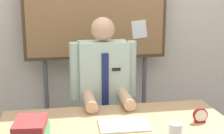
% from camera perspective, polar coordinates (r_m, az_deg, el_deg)
% --- Properties ---
extents(back_wall, '(6.40, 0.08, 2.70)m').
position_cam_1_polar(back_wall, '(3.25, -3.25, 8.70)').
color(back_wall, beige).
rests_on(back_wall, ground_plane).
extents(person, '(0.55, 0.56, 1.40)m').
position_cam_1_polar(person, '(2.76, -1.50, -6.95)').
color(person, '#2D2D33').
rests_on(person, ground_plane).
extents(bulletin_board, '(1.34, 0.09, 1.99)m').
position_cam_1_polar(bulletin_board, '(3.04, -2.83, 10.34)').
color(bulletin_board, '#4C3823').
rests_on(bulletin_board, ground_plane).
extents(book_stack, '(0.20, 0.28, 0.15)m').
position_cam_1_polar(book_stack, '(1.92, -14.08, -11.31)').
color(book_stack, '#2D4C99').
rests_on(book_stack, desk).
extents(open_notebook, '(0.33, 0.24, 0.01)m').
position_cam_1_polar(open_notebook, '(2.16, 2.06, -10.13)').
color(open_notebook, '#F4EFCC').
rests_on(open_notebook, desk).
extents(desk_clock, '(0.10, 0.04, 0.10)m').
position_cam_1_polar(desk_clock, '(2.27, 15.24, -8.29)').
color(desk_clock, maroon).
rests_on(desk_clock, desk).
extents(coffee_mug, '(0.08, 0.08, 0.10)m').
position_cam_1_polar(coffee_mug, '(2.00, 11.09, -11.00)').
color(coffee_mug, white).
rests_on(coffee_mug, desk).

